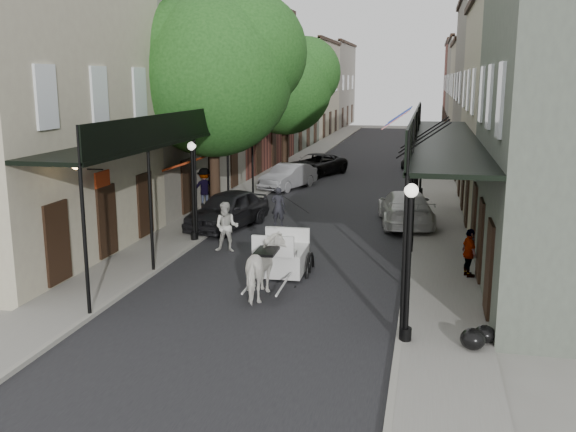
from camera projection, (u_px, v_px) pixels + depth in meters
The scene contains 24 objects.
ground at pixel (258, 303), 17.78m from camera, with size 140.00×140.00×0.00m, color gray.
road at pixel (348, 187), 36.88m from camera, with size 8.00×90.00×0.01m, color black.
sidewalk_left at pixel (264, 183), 37.92m from camera, with size 2.20×90.00×0.12m, color gray.
sidewalk_right at pixel (437, 189), 35.83m from camera, with size 2.20×90.00×0.12m, color gray.
building_row_left at pixel (250, 90), 47.13m from camera, with size 5.00×80.00×10.50m, color #B0AA8D.
building_row_right at pixel (494, 91), 43.53m from camera, with size 5.00×80.00×10.50m, color gray.
gallery_left at pixel (183, 133), 24.60m from camera, with size 2.20×18.05×4.88m.
gallery_right at pixel (439, 138), 22.60m from camera, with size 2.20×18.05×4.88m.
tree_near at pixel (223, 69), 27.02m from camera, with size 7.31×6.80×9.63m.
tree_far at pixel (291, 83), 40.54m from camera, with size 6.45×6.00×8.61m.
lamppost_right_near at pixel (408, 261), 14.59m from camera, with size 0.32×0.32×3.71m.
lamppost_left at pixel (193, 189), 23.94m from camera, with size 0.32×0.32×3.71m.
lamppost_right_far at pixel (421, 157), 33.69m from camera, with size 0.32×0.32×3.71m.
horse at pixel (266, 268), 18.11m from camera, with size 0.94×2.07×1.74m, color white.
carriage at pixel (285, 236), 20.67m from camera, with size 1.86×2.61×2.92m.
pedestrian_walking at pixel (227, 227), 22.92m from camera, with size 0.88×0.69×1.81m, color beige.
pedestrian_sidewalk_left at pixel (205, 188), 30.20m from camera, with size 1.22×0.70×1.88m, color gray.
pedestrian_sidewalk_right at pixel (469, 253), 19.64m from camera, with size 0.88×0.37×1.51m, color gray.
car_left_near at pixel (228, 209), 26.58m from camera, with size 1.86×4.62×1.58m, color black.
car_left_mid at pixel (288, 177), 36.08m from camera, with size 1.48×4.24×1.40m, color #97979C.
car_left_far at pixel (315, 165), 41.10m from camera, with size 2.29×4.97×1.38m, color black.
car_right_near at pixel (406, 208), 27.10m from camera, with size 2.08×5.13×1.49m, color silver.
car_right_far at pixel (415, 163), 42.85m from camera, with size 1.41×3.51×1.20m, color black.
trash_bags at pixel (478, 337), 14.58m from camera, with size 0.84×0.99×0.49m.
Camera 1 is at (4.42, -16.31, 6.11)m, focal length 40.00 mm.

